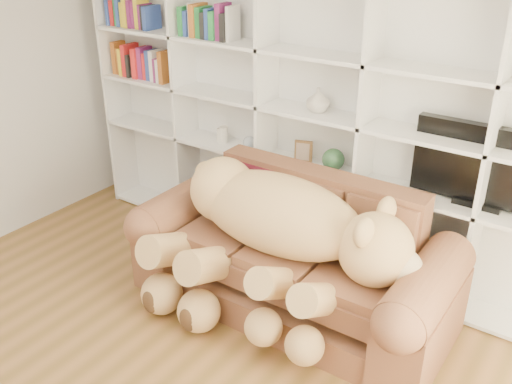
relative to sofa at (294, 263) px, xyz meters
The scene contains 12 objects.
wall_back 1.32m from the sofa, 105.57° to the left, with size 5.00×0.02×2.70m, color silver.
bookshelf 1.27m from the sofa, 123.83° to the left, with size 4.43×0.35×2.40m.
sofa is the anchor object (origin of this frame).
teddy_bear 0.39m from the sofa, 108.96° to the right, with size 1.87×0.99×1.09m.
throw_pillow 0.68m from the sofa, 163.82° to the left, with size 0.45×0.15×0.45m, color #4E0D1C.
tv 1.49m from the sofa, 33.74° to the left, with size 0.97×0.18×0.57m.
picture_frame 0.94m from the sofa, 116.36° to the left, with size 0.14×0.03×0.18m, color brown.
green_vase 0.88m from the sofa, 94.82° to the left, with size 0.18×0.18×0.18m, color #2A5130.
figurine_tall 1.43m from the sofa, 150.00° to the left, with size 0.07×0.07×0.14m, color silver.
figurine_short 1.45m from the sofa, 150.72° to the left, with size 0.07×0.07×0.12m, color silver.
snow_globe 1.21m from the sofa, 142.68° to the left, with size 0.11×0.11×0.11m, color silver.
shelf_vase 1.25m from the sofa, 108.26° to the left, with size 0.18×0.18×0.19m, color beige.
Camera 1 is at (2.02, -1.42, 2.68)m, focal length 40.00 mm.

